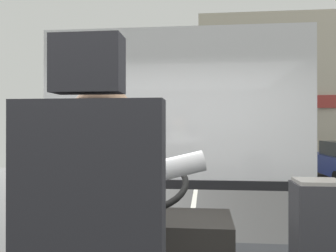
{
  "coord_description": "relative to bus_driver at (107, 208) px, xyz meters",
  "views": [
    {
      "loc": [
        0.27,
        -1.59,
        1.85
      ],
      "look_at": [
        -0.07,
        1.65,
        1.86
      ],
      "focal_mm": 37.81,
      "sensor_mm": 36.0,
      "label": 1
    }
  ],
  "objects": [
    {
      "name": "windshield_panel",
      "position": [
        0.09,
        1.92,
        0.33
      ],
      "size": [
        2.5,
        0.08,
        1.48
      ],
      "color": "white"
    },
    {
      "name": "ground",
      "position": [
        0.09,
        9.1,
        -1.57
      ],
      "size": [
        18.0,
        44.0,
        0.06
      ],
      "color": "#2F2F2F"
    },
    {
      "name": "fare_box",
      "position": [
        1.0,
        0.77,
        -0.36
      ],
      "size": [
        0.27,
        0.25,
        0.73
      ],
      "color": "#333338",
      "rests_on": "bus_floor"
    },
    {
      "name": "street_tree",
      "position": [
        -3.45,
        10.06,
        2.15
      ],
      "size": [
        2.54,
        2.54,
        5.01
      ],
      "color": "#4C3828",
      "rests_on": "ground"
    },
    {
      "name": "steering_console",
      "position": [
        -0.0,
        1.15,
        -0.5
      ],
      "size": [
        1.1,
        0.99,
        0.84
      ],
      "color": "#282623",
      "rests_on": "bus_floor"
    },
    {
      "name": "shop_building",
      "position": [
        5.43,
        18.48,
        2.19
      ],
      "size": [
        10.77,
        4.88,
        7.48
      ],
      "color": "#BCB29E",
      "rests_on": "ground"
    },
    {
      "name": "bus_driver",
      "position": [
        0.0,
        0.0,
        0.0
      ],
      "size": [
        0.75,
        0.56,
        0.73
      ],
      "color": "#332D28",
      "rests_on": "driver_seat"
    }
  ]
}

